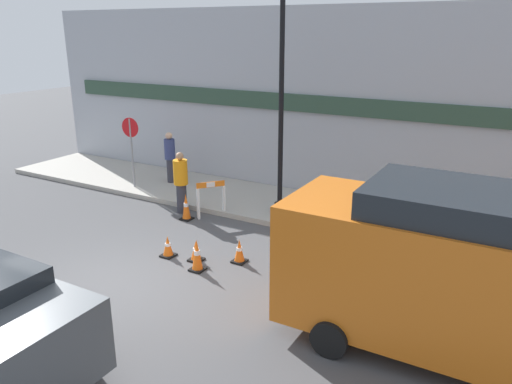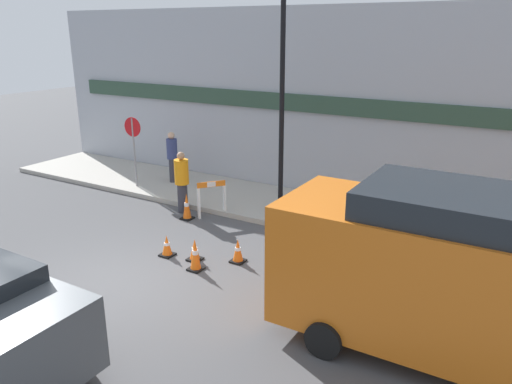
{
  "view_description": "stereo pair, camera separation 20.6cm",
  "coord_description": "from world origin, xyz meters",
  "px_view_note": "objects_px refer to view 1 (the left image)",
  "views": [
    {
      "loc": [
        6.88,
        -6.06,
        4.85
      ],
      "look_at": [
        1.04,
        4.17,
        1.0
      ],
      "focal_mm": 35.0,
      "sensor_mm": 36.0,
      "label": 1
    },
    {
      "loc": [
        7.06,
        -5.95,
        4.85
      ],
      "look_at": [
        1.04,
        4.17,
        1.0
      ],
      "focal_mm": 35.0,
      "sensor_mm": 36.0,
      "label": 2
    }
  ],
  "objects_px": {
    "person_worker": "(181,181)",
    "work_van": "(468,271)",
    "streetlamp_post": "(282,65)",
    "stop_sign": "(131,141)",
    "person_pedestrian": "(170,156)"
  },
  "relations": [
    {
      "from": "streetlamp_post",
      "to": "person_pedestrian",
      "type": "relative_size",
      "value": 3.73
    },
    {
      "from": "person_worker",
      "to": "work_van",
      "type": "relative_size",
      "value": 0.31
    },
    {
      "from": "stop_sign",
      "to": "work_van",
      "type": "distance_m",
      "value": 10.88
    },
    {
      "from": "person_worker",
      "to": "person_pedestrian",
      "type": "height_order",
      "value": "person_pedestrian"
    },
    {
      "from": "person_worker",
      "to": "person_pedestrian",
      "type": "relative_size",
      "value": 1.05
    },
    {
      "from": "stop_sign",
      "to": "work_van",
      "type": "relative_size",
      "value": 0.39
    },
    {
      "from": "person_pedestrian",
      "to": "work_van",
      "type": "distance_m",
      "value": 10.62
    },
    {
      "from": "stop_sign",
      "to": "person_worker",
      "type": "relative_size",
      "value": 1.27
    },
    {
      "from": "streetlamp_post",
      "to": "work_van",
      "type": "height_order",
      "value": "streetlamp_post"
    },
    {
      "from": "person_pedestrian",
      "to": "work_van",
      "type": "height_order",
      "value": "work_van"
    },
    {
      "from": "streetlamp_post",
      "to": "person_worker",
      "type": "height_order",
      "value": "streetlamp_post"
    },
    {
      "from": "streetlamp_post",
      "to": "person_pedestrian",
      "type": "bearing_deg",
      "value": 170.87
    },
    {
      "from": "stop_sign",
      "to": "work_van",
      "type": "height_order",
      "value": "work_van"
    },
    {
      "from": "person_worker",
      "to": "work_van",
      "type": "bearing_deg",
      "value": -7.92
    },
    {
      "from": "streetlamp_post",
      "to": "person_worker",
      "type": "bearing_deg",
      "value": -156.77
    }
  ]
}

